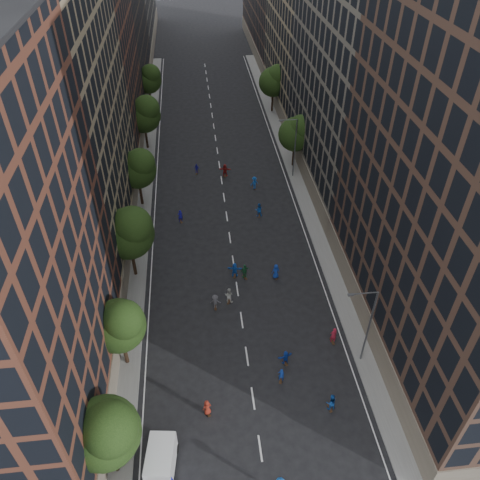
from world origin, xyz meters
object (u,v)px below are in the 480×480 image
at_px(streetlamp_far, 294,145).
at_px(skater_2, 331,402).
at_px(streetlamp_near, 367,323).
at_px(cargo_van, 160,466).
at_px(skater_1, 281,375).

xyz_separation_m(streetlamp_far, skater_2, (-3.95, -37.66, -4.25)).
relative_size(streetlamp_near, streetlamp_far, 1.00).
bearing_deg(skater_2, cargo_van, 9.44).
distance_m(streetlamp_far, cargo_van, 45.64).
bearing_deg(streetlamp_far, skater_1, -102.49).
height_order(streetlamp_near, cargo_van, streetlamp_near).
bearing_deg(skater_1, streetlamp_far, -86.07).
bearing_deg(cargo_van, skater_2, 23.24).
bearing_deg(streetlamp_far, streetlamp_near, -90.00).
bearing_deg(skater_2, streetlamp_far, -102.39).
bearing_deg(streetlamp_near, skater_2, -130.24).
relative_size(streetlamp_far, cargo_van, 1.89).
bearing_deg(cargo_van, skater_1, 41.95).
relative_size(streetlamp_near, skater_1, 5.87).
bearing_deg(streetlamp_near, cargo_van, -154.40).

